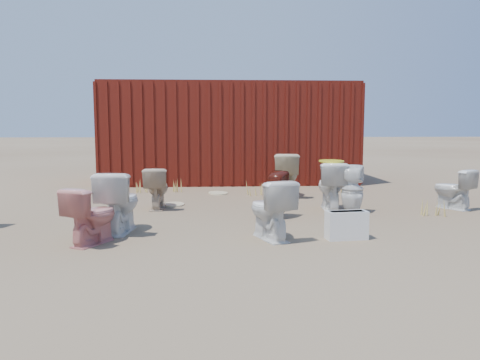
{
  "coord_description": "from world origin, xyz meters",
  "views": [
    {
      "loc": [
        -0.41,
        -6.57,
        1.39
      ],
      "look_at": [
        0.0,
        0.6,
        0.55
      ],
      "focal_mm": 35.0,
      "sensor_mm": 36.0,
      "label": 1
    }
  ],
  "objects": [
    {
      "name": "weed_clump_d",
      "position": [
        -1.15,
        3.31,
        0.13
      ],
      "size": [
        0.3,
        0.3,
        0.26
      ],
      "primitive_type": "cone",
      "color": "tan",
      "rests_on": "ground"
    },
    {
      "name": "loose_tank",
      "position": [
        1.21,
        -1.04,
        0.17
      ],
      "size": [
        0.52,
        0.25,
        0.35
      ],
      "primitive_type": "cube",
      "rotation": [
        0.0,
        0.0,
        0.1
      ],
      "color": "silver",
      "rests_on": "ground"
    },
    {
      "name": "toilet_back_e",
      "position": [
        1.78,
        0.62,
        0.38
      ],
      "size": [
        0.45,
        0.46,
        0.77
      ],
      "primitive_type": "imported",
      "rotation": [
        0.0,
        0.0,
        2.76
      ],
      "color": "white",
      "rests_on": "ground"
    },
    {
      "name": "toilet_back_beige_right",
      "position": [
        1.02,
        2.46,
        0.43
      ],
      "size": [
        0.6,
        0.9,
        0.86
      ],
      "primitive_type": "imported",
      "rotation": [
        0.0,
        0.0,
        2.99
      ],
      "color": "beige",
      "rests_on": "ground"
    },
    {
      "name": "weed_clump_c",
      "position": [
        2.24,
        3.03,
        0.16
      ],
      "size": [
        0.36,
        0.36,
        0.31
      ],
      "primitive_type": "cone",
      "color": "tan",
      "rests_on": "ground"
    },
    {
      "name": "toilet_front_maroon",
      "position": [
        0.53,
        0.31,
        0.35
      ],
      "size": [
        0.43,
        0.43,
        0.71
      ],
      "primitive_type": "imported",
      "rotation": [
        0.0,
        0.0,
        2.7
      ],
      "color": "#50160D",
      "rests_on": "ground"
    },
    {
      "name": "loose_lid_far",
      "position": [
        -1.11,
        1.57,
        0.01
      ],
      "size": [
        0.38,
        0.48,
        0.02
      ],
      "primitive_type": "ellipsoid",
      "rotation": [
        0.0,
        0.0,
        0.04
      ],
      "color": "beige",
      "rests_on": "ground"
    },
    {
      "name": "yellow_lid",
      "position": [
        1.53,
        0.98,
        0.81
      ],
      "size": [
        0.4,
        0.5,
        0.02
      ],
      "primitive_type": "ellipsoid",
      "color": "gold",
      "rests_on": "toilet_back_yellowlid"
    },
    {
      "name": "toilet_back_yellowlid",
      "position": [
        1.53,
        0.98,
        0.4
      ],
      "size": [
        0.49,
        0.81,
        0.79
      ],
      "primitive_type": "imported",
      "rotation": [
        0.0,
        0.0,
        3.08
      ],
      "color": "white",
      "rests_on": "ground"
    },
    {
      "name": "ground",
      "position": [
        0.0,
        0.0,
        0.0
      ],
      "size": [
        100.0,
        100.0,
        0.0
      ],
      "primitive_type": "plane",
      "color": "brown",
      "rests_on": "ground"
    },
    {
      "name": "toilet_front_c",
      "position": [
        0.28,
        -0.97,
        0.37
      ],
      "size": [
        0.64,
        0.82,
        0.74
      ],
      "primitive_type": "imported",
      "rotation": [
        0.0,
        0.0,
        3.48
      ],
      "color": "white",
      "rests_on": "ground"
    },
    {
      "name": "toilet_front_pink",
      "position": [
        -1.84,
        -1.09,
        0.34
      ],
      "size": [
        0.65,
        0.77,
        0.68
      ],
      "primitive_type": "imported",
      "rotation": [
        0.0,
        0.0,
        2.66
      ],
      "color": "#DA847E",
      "rests_on": "ground"
    },
    {
      "name": "weed_clump_b",
      "position": [
        0.4,
        2.62,
        0.15
      ],
      "size": [
        0.32,
        0.32,
        0.29
      ],
      "primitive_type": "cone",
      "color": "tan",
      "rests_on": "ground"
    },
    {
      "name": "weed_clump_f",
      "position": [
        2.98,
        0.35,
        0.13
      ],
      "size": [
        0.28,
        0.28,
        0.26
      ],
      "primitive_type": "cone",
      "color": "tan",
      "rests_on": "ground"
    },
    {
      "name": "toilet_front_e",
      "position": [
        3.59,
        0.94,
        0.34
      ],
      "size": [
        0.65,
        0.76,
        0.67
      ],
      "primitive_type": "imported",
      "rotation": [
        0.0,
        0.0,
        3.66
      ],
      "color": "silver",
      "rests_on": "ground"
    },
    {
      "name": "toilet_front_a",
      "position": [
        -1.64,
        -0.5,
        0.4
      ],
      "size": [
        0.54,
        0.83,
        0.8
      ],
      "primitive_type": "imported",
      "rotation": [
        0.0,
        0.0,
        3.03
      ],
      "color": "white",
      "rests_on": "ground"
    },
    {
      "name": "weed_clump_a",
      "position": [
        -1.91,
        3.24,
        0.13
      ],
      "size": [
        0.36,
        0.36,
        0.26
      ],
      "primitive_type": "cone",
      "color": "tan",
      "rests_on": "ground"
    },
    {
      "name": "shipping_container",
      "position": [
        0.0,
        5.2,
        1.2
      ],
      "size": [
        6.0,
        2.4,
        2.4
      ],
      "primitive_type": "cube",
      "color": "#4B120C",
      "rests_on": "ground"
    },
    {
      "name": "loose_lid_near",
      "position": [
        -0.32,
        2.93,
        0.01
      ],
      "size": [
        0.53,
        0.6,
        0.02
      ],
      "primitive_type": "ellipsoid",
      "rotation": [
        0.0,
        0.0,
        0.37
      ],
      "color": "beige",
      "rests_on": "ground"
    },
    {
      "name": "weed_clump_e",
      "position": [
        1.28,
        3.5,
        0.14
      ],
      "size": [
        0.34,
        0.34,
        0.27
      ],
      "primitive_type": "cone",
      "color": "tan",
      "rests_on": "ground"
    },
    {
      "name": "toilet_back_beige_left",
      "position": [
        -1.36,
        1.23,
        0.35
      ],
      "size": [
        0.39,
        0.68,
        0.7
      ],
      "primitive_type": "imported",
      "rotation": [
        0.0,
        0.0,
        3.14
      ],
      "color": "#C2AA8D",
      "rests_on": "ground"
    }
  ]
}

